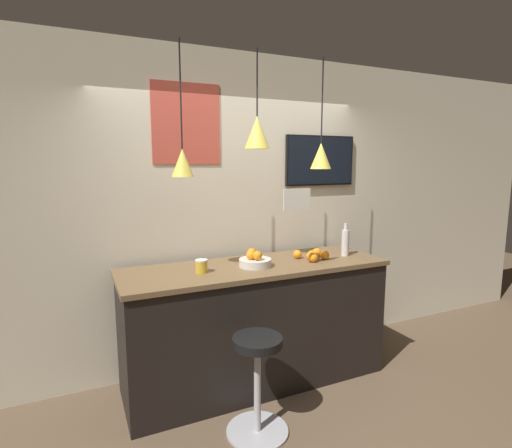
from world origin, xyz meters
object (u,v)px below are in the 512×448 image
bar_stool (257,374)px  spread_jar (201,266)px  juice_bottle (345,242)px  mounted_tv (320,161)px  fruit_bowl (255,261)px

bar_stool → spread_jar: bearing=109.7°
juice_bottle → mounted_tv: size_ratio=0.39×
bar_stool → fruit_bowl: bearing=67.0°
spread_jar → juice_bottle: bearing=-0.0°
fruit_bowl → juice_bottle: (0.93, -0.00, 0.08)m
juice_bottle → spread_jar: juice_bottle is taller
bar_stool → mounted_tv: 2.18m
bar_stool → spread_jar: size_ratio=6.82×
bar_stool → juice_bottle: (1.18, 0.59, 0.73)m
fruit_bowl → juice_bottle: size_ratio=0.89×
fruit_bowl → spread_jar: fruit_bowl is taller
bar_stool → mounted_tv: bearing=41.7°
juice_bottle → spread_jar: bearing=180.0°
bar_stool → fruit_bowl: size_ratio=2.66×
juice_bottle → mounted_tv: 0.89m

